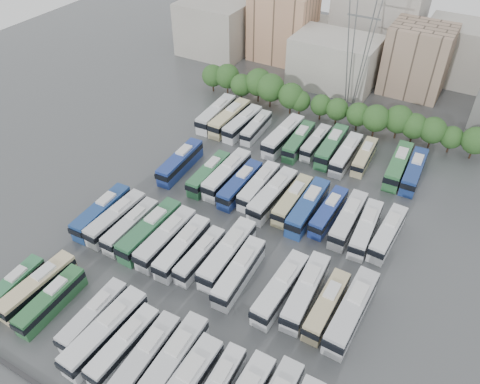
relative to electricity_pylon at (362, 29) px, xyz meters
The scene contains 49 objects.
ground 53.41m from the electricity_pylon, 92.29° to the right, with size 220.00×220.00×0.00m, color #424447.
tree_line 16.83m from the electricity_pylon, 115.98° to the right, with size 64.85×7.66×8.06m.
city_buildings 26.15m from the electricity_pylon, 113.40° to the left, with size 102.00×35.00×20.00m.
electricity_pylon is the anchor object (origin of this frame).
bus_r0_s0 80.42m from the electricity_pylon, 107.45° to the right, with size 2.89×10.95×3.40m.
bus_r0_s1 77.72m from the electricity_pylon, 105.53° to the right, with size 3.18×12.26×3.81m.
bus_r0_s2 77.68m from the electricity_pylon, 102.95° to the right, with size 2.79×11.45×3.57m.
bus_r0_s4 75.52m from the electricity_pylon, 97.91° to the right, with size 2.58×11.41×3.57m.
bus_r0_s5 76.29m from the electricity_pylon, 95.31° to the right, with size 3.51×13.45×4.18m.
bus_r0_s6 76.32m from the electricity_pylon, 92.86° to the right, with size 2.86×11.62×3.62m.
bus_r0_s7 76.31m from the electricity_pylon, 90.16° to the right, with size 3.14×12.36×3.85m.
bus_r0_s8 75.34m from the electricity_pylon, 87.63° to the right, with size 3.32×13.21×4.11m.
bus_r1_s0 63.68m from the electricity_pylon, 112.30° to the right, with size 3.17×12.54×3.91m.
bus_r1_s1 62.57m from the electricity_pylon, 109.62° to the right, with size 3.04×12.43×3.88m.
bus_r1_s2 61.79m from the electricity_pylon, 106.56° to the right, with size 2.61×11.87×3.72m.
bus_r1_s3 60.38m from the electricity_pylon, 103.41° to the right, with size 3.14×13.44×4.20m.
bus_r1_s4 59.85m from the electricity_pylon, 100.28° to the right, with size 2.98×12.89×4.03m.
bus_r1_s5 59.72m from the electricity_pylon, 96.94° to the right, with size 3.03×12.43×3.88m.
bus_r1_s6 59.38m from the electricity_pylon, 93.85° to the right, with size 2.60×11.03×3.45m.
bus_r1_s7 57.19m from the electricity_pylon, 90.20° to the right, with size 3.18×13.54×4.23m.
bus_r1_s8 59.42m from the electricity_pylon, 86.93° to the right, with size 3.18×12.55×3.91m.
bus_r1_s10 59.86m from the electricity_pylon, 80.43° to the right, with size 3.25×12.85×4.00m.
bus_r1_s11 59.31m from the electricity_pylon, 76.94° to the right, with size 3.37×12.96×4.03m.
bus_r1_s12 60.79m from the electricity_pylon, 73.86° to the right, with size 2.70×11.56×3.62m.
bus_r1_s13 61.15m from the electricity_pylon, 70.66° to the right, with size 3.40×13.74×4.28m.
bus_r2_s1 46.74m from the electricity_pylon, 117.46° to the right, with size 3.39×12.82×3.98m.
bus_r2_s3 44.60m from the electricity_pylon, 109.13° to the right, with size 2.82×11.92×3.72m.
bus_r2_s4 42.53m from the electricity_pylon, 105.38° to the right, with size 3.00×13.28×4.16m.
bus_r2_s5 43.02m from the electricity_pylon, 100.03° to the right, with size 2.78×12.33×3.86m.
bus_r2_s6 41.49m from the electricity_pylon, 95.72° to the right, with size 2.70×12.11×3.79m.
bus_r2_s7 42.35m from the electricity_pylon, 90.65° to the right, with size 3.55×13.42×4.17m.
bus_r2_s8 41.93m from the electricity_pylon, 85.48° to the right, with size 2.62×11.96×3.75m.
bus_r2_s9 42.76m from the electricity_pylon, 81.06° to the right, with size 3.03×13.28×4.16m.
bus_r2_s10 42.70m from the electricity_pylon, 75.95° to the right, with size 2.87×11.59×3.61m.
bus_r2_s11 43.82m from the electricity_pylon, 71.23° to the right, with size 2.89×12.54×3.92m.
bus_r2_s12 45.48m from the electricity_pylon, 67.44° to the right, with size 3.26×12.21×3.79m.
bus_r2_s13 46.13m from the electricity_pylon, 62.92° to the right, with size 3.19×12.07×3.75m.
bus_r3_s0 35.18m from the electricity_pylon, 139.67° to the right, with size 3.47×13.48×4.20m.
bus_r3_s1 32.99m from the electricity_pylon, 134.95° to the right, with size 3.06×13.29×4.16m.
bus_r3_s2 31.35m from the electricity_pylon, 129.15° to the right, with size 3.18×12.49×3.89m.
bus_r3_s3 29.72m from the electricity_pylon, 123.86° to the right, with size 2.89×11.08×3.45m.
bus_r3_s5 27.64m from the electricity_pylon, 108.25° to the right, with size 3.55×13.73×4.27m.
bus_r3_s6 27.06m from the electricity_pylon, 99.50° to the right, with size 3.27×12.28×3.82m.
bus_r3_s7 25.76m from the electricity_pylon, 91.32° to the right, with size 2.51×10.94×3.42m.
bus_r3_s8 25.92m from the electricity_pylon, 81.32° to the right, with size 3.21×13.03×4.06m.
bus_r3_s9 27.42m from the electricity_pylon, 72.80° to the right, with size 2.72×12.35×3.87m.
bus_r3_s10 27.48m from the electricity_pylon, 63.39° to the right, with size 2.80×10.97×3.42m.
bus_r3_s12 30.35m from the electricity_pylon, 50.25° to the right, with size 3.35×13.11×4.08m.
bus_r3_s13 32.25m from the electricity_pylon, 45.68° to the right, with size 3.14×12.49×3.89m.
Camera 1 is at (27.24, -45.99, 53.87)m, focal length 35.00 mm.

